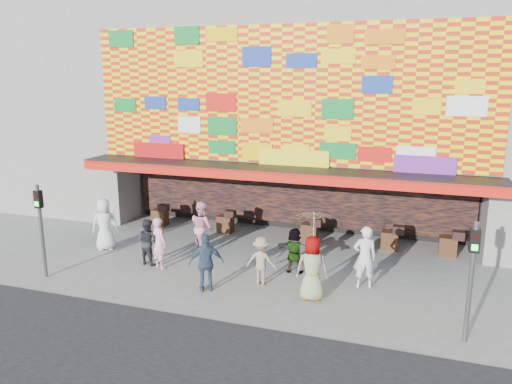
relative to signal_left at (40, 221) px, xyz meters
The scene contains 15 objects.
ground 6.64m from the signal_left, 13.61° to the left, with size 90.00×90.00×0.00m, color slate.
shop_building 11.98m from the signal_left, 57.35° to the left, with size 15.20×9.40×10.00m.
neighbor_left 12.40m from the signal_left, 125.59° to the left, with size 11.00×8.00×12.00m, color gray.
signal_left is the anchor object (origin of this frame).
signal_right 12.40m from the signal_left, ahead, with size 0.22×0.20×3.00m.
ped_a 2.98m from the signal_left, 84.10° to the left, with size 0.93×0.60×1.89m, color silver.
ped_b 3.72m from the signal_left, 31.13° to the left, with size 0.63×0.41×1.73m, color pink.
ped_c 3.41m from the signal_left, 38.96° to the left, with size 0.77×0.60×1.58m, color #222227.
ped_d 6.98m from the signal_left, 13.98° to the left, with size 0.97×0.56×1.50m, color gray.
ped_e 5.43m from the signal_left, ahead, with size 1.03×0.43×1.76m, color #33445A.
ped_f 8.03m from the signal_left, 21.16° to the left, with size 1.40×0.44×1.50m, color gray.
ped_g 8.51m from the signal_left, ahead, with size 0.92×0.60×1.88m, color gray.
ped_h 10.04m from the signal_left, 14.07° to the left, with size 0.70×0.46×1.92m, color silver.
ped_i 5.34m from the signal_left, 43.50° to the left, with size 0.93×0.72×1.91m, color pink.
parasol 8.46m from the signal_left, ahead, with size 1.22×1.23×1.85m.
Camera 1 is at (4.90, -13.45, 6.28)m, focal length 35.00 mm.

